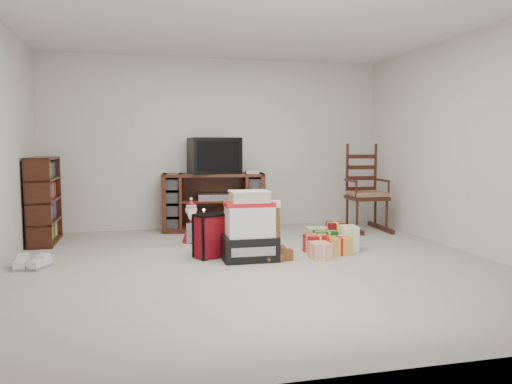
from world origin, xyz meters
TOP-DOWN VIEW (x-y plane):
  - room at (0.00, 0.00)m, footprint 5.01×5.01m
  - tv_stand at (-0.11, 2.21)m, footprint 1.50×0.70m
  - bookshelf at (-2.32, 1.80)m, footprint 0.29×0.88m
  - rocking_chair at (2.05, 1.78)m, footprint 0.58×0.89m
  - gift_pile at (-0.02, 0.27)m, footprint 0.58×0.43m
  - red_suitcase at (-0.39, 0.47)m, footprint 0.42×0.33m
  - stocking at (0.18, 0.21)m, footprint 0.31×0.16m
  - teddy_bear at (0.21, 0.18)m, footprint 0.23×0.20m
  - santa_figurine at (0.19, 1.17)m, footprint 0.28×0.26m
  - mrs_claus_figurine at (-0.54, 1.17)m, footprint 0.28×0.27m
  - sneaker_pair at (-2.23, 0.40)m, footprint 0.35×0.30m
  - gift_cluster at (0.99, 0.52)m, footprint 0.68×0.99m
  - crt_television at (-0.10, 2.20)m, footprint 0.73×0.56m

SIDE VIEW (x-z plane):
  - sneaker_pair at x=-2.23m, z-range 0.00..0.10m
  - gift_cluster at x=0.99m, z-range 0.00..0.23m
  - teddy_bear at x=0.21m, z-range -0.02..0.32m
  - santa_figurine at x=0.19m, z-range -0.07..0.50m
  - mrs_claus_figurine at x=-0.54m, z-range -0.07..0.51m
  - red_suitcase at x=-0.39m, z-range -0.04..0.53m
  - gift_pile at x=-0.02m, z-range -0.04..0.68m
  - stocking at x=0.18m, z-range 0.00..0.65m
  - tv_stand at x=-0.11m, z-range 0.00..0.83m
  - rocking_chair at x=2.05m, z-range -0.21..1.09m
  - bookshelf at x=-2.32m, z-range -0.02..1.06m
  - crt_television at x=-0.10m, z-range 0.83..1.34m
  - room at x=0.00m, z-range -0.01..2.51m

